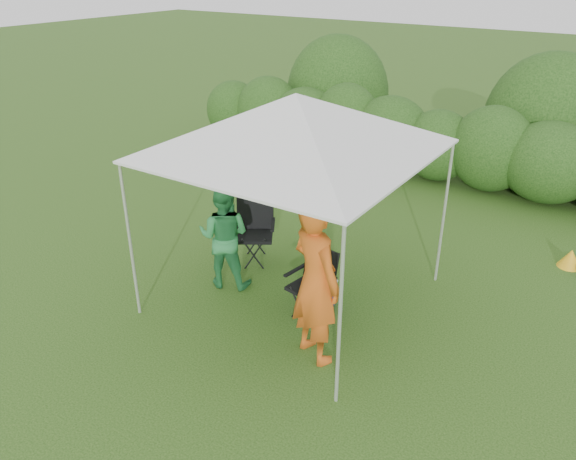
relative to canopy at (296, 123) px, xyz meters
The scene contains 10 objects.
ground 2.51m from the canopy, 90.00° to the right, with size 70.00×70.00×0.00m, color #385E1D.
hedge 5.74m from the canopy, 90.00° to the left, with size 12.33×1.53×1.80m.
canopy is the anchor object (origin of this frame).
chair_right 2.01m from the canopy, 23.66° to the right, with size 0.62×0.57×0.90m.
chair_left 2.27m from the canopy, 152.65° to the left, with size 0.78×0.77×1.00m.
man 1.96m from the canopy, 46.80° to the right, with size 0.73×0.48×2.01m, color #D75A18.
woman 1.99m from the canopy, 164.89° to the right, with size 0.75×0.58×1.54m, color #2C8746.
cooler 2.32m from the canopy, ahead, with size 0.47×0.38×0.35m.
bottle 2.06m from the canopy, ahead, with size 0.05×0.05×0.20m, color #592D0C.
lawn_toy 4.91m from the canopy, 43.30° to the left, with size 0.57×0.48×0.29m.
Camera 1 is at (3.62, -5.13, 4.28)m, focal length 35.00 mm.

